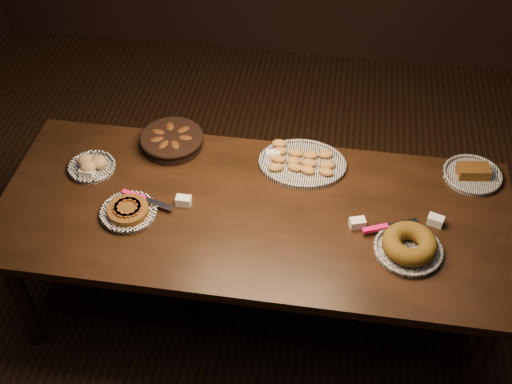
# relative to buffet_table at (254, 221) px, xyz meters

# --- Properties ---
(ground) EXTENTS (5.00, 5.00, 0.00)m
(ground) POSITION_rel_buffet_table_xyz_m (0.00, 0.00, -0.68)
(ground) COLOR black
(ground) RESTS_ON ground
(buffet_table) EXTENTS (2.40, 1.00, 0.75)m
(buffet_table) POSITION_rel_buffet_table_xyz_m (0.00, 0.00, 0.00)
(buffet_table) COLOR black
(buffet_table) RESTS_ON ground
(apple_tart_plate) EXTENTS (0.33, 0.26, 0.05)m
(apple_tart_plate) POSITION_rel_buffet_table_xyz_m (-0.57, -0.11, 0.09)
(apple_tart_plate) COLOR white
(apple_tart_plate) RESTS_ON buffet_table
(madeleine_platter) EXTENTS (0.43, 0.35, 0.05)m
(madeleine_platter) POSITION_rel_buffet_table_xyz_m (0.19, 0.34, 0.09)
(madeleine_platter) COLOR black
(madeleine_platter) RESTS_ON buffet_table
(bundt_cake_plate) EXTENTS (0.36, 0.34, 0.09)m
(bundt_cake_plate) POSITION_rel_buffet_table_xyz_m (0.70, -0.15, 0.11)
(bundt_cake_plate) COLOR black
(bundt_cake_plate) RESTS_ON buffet_table
(croissant_basket) EXTENTS (0.34, 0.34, 0.08)m
(croissant_basket) POSITION_rel_buffet_table_xyz_m (-0.48, 0.38, 0.12)
(croissant_basket) COLOR black
(croissant_basket) RESTS_ON buffet_table
(bread_roll_plate) EXTENTS (0.23, 0.23, 0.07)m
(bread_roll_plate) POSITION_rel_buffet_table_xyz_m (-0.83, 0.15, 0.10)
(bread_roll_plate) COLOR white
(bread_roll_plate) RESTS_ON buffet_table
(loaf_plate) EXTENTS (0.29, 0.29, 0.07)m
(loaf_plate) POSITION_rel_buffet_table_xyz_m (1.02, 0.38, 0.09)
(loaf_plate) COLOR black
(loaf_plate) RESTS_ON buffet_table
(tent_cards) EXTENTS (1.74, 0.45, 0.04)m
(tent_cards) POSITION_rel_buffet_table_xyz_m (0.04, 0.09, 0.10)
(tent_cards) COLOR white
(tent_cards) RESTS_ON buffet_table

